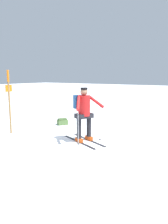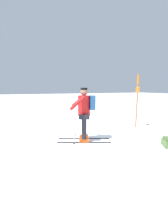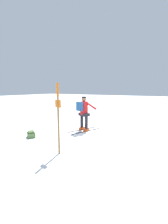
% 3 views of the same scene
% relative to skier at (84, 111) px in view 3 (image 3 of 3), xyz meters
% --- Properties ---
extents(ground_plane, '(80.00, 80.00, 0.00)m').
position_rel_skier_xyz_m(ground_plane, '(-0.34, -0.22, -1.00)').
color(ground_plane, white).
extents(skier, '(1.77, 1.16, 1.71)m').
position_rel_skier_xyz_m(skier, '(0.00, 0.00, 0.00)').
color(skier, black).
rests_on(skier, ground_plane).
extents(dropped_backpack, '(0.47, 0.51, 0.27)m').
position_rel_skier_xyz_m(dropped_backpack, '(-2.06, 1.42, -0.87)').
color(dropped_backpack, '#4C6B38').
rests_on(dropped_backpack, ground_plane).
extents(trail_marker, '(0.07, 0.24, 2.26)m').
position_rel_skier_xyz_m(trail_marker, '(-2.72, -0.70, 0.35)').
color(trail_marker, olive).
rests_on(trail_marker, ground_plane).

